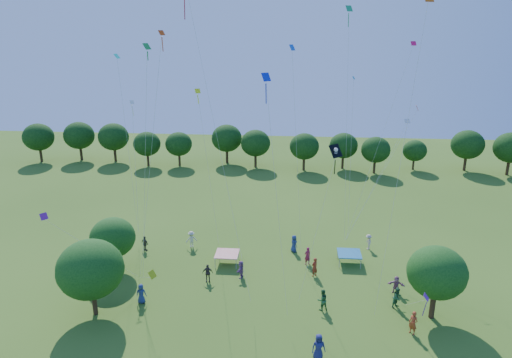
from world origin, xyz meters
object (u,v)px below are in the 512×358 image
object	(u,v)px
near_tree_east	(437,273)
red_high_kite	(197,43)
near_tree_north	(113,238)
pirate_kite	(335,155)
tent_red_stripe	(227,254)
near_tree_west	(90,269)
tent_blue	(349,254)

from	to	relation	value
near_tree_east	red_high_kite	bearing A→B (deg)	173.31
near_tree_north	pirate_kite	size ratio (longest dim) A/B	0.42
near_tree_east	pirate_kite	distance (m)	11.95
near_tree_east	tent_red_stripe	world-z (taller)	near_tree_east
near_tree_west	tent_red_stripe	distance (m)	13.26
tent_blue	near_tree_west	bearing A→B (deg)	-153.79
near_tree_north	red_high_kite	xyz separation A→B (m)	(9.22, -3.02, 17.25)
tent_red_stripe	near_tree_west	bearing A→B (deg)	-134.91
near_tree_north	tent_blue	xyz separation A→B (m)	(21.95, 3.21, -2.26)
red_high_kite	near_tree_west	bearing A→B (deg)	-153.54
near_tree_east	tent_blue	world-z (taller)	near_tree_east
near_tree_north	red_high_kite	distance (m)	19.79
near_tree_east	pirate_kite	bearing A→B (deg)	174.44
near_tree_north	tent_red_stripe	distance (m)	10.71
near_tree_west	tent_blue	bearing A→B (deg)	26.21
tent_blue	red_high_kite	size ratio (longest dim) A/B	0.09
near_tree_north	tent_blue	distance (m)	22.30
near_tree_north	pirate_kite	world-z (taller)	pirate_kite
pirate_kite	near_tree_west	bearing A→B (deg)	-171.68
near_tree_north	red_high_kite	size ratio (longest dim) A/B	0.21
near_tree_west	red_high_kite	size ratio (longest dim) A/B	0.25
red_high_kite	tent_red_stripe	bearing A→B (deg)	78.55
near_tree_east	red_high_kite	distance (m)	24.77
near_tree_east	pirate_kite	xyz separation A→B (m)	(-8.06, 0.78, 8.79)
tent_red_stripe	pirate_kite	distance (m)	16.18
near_tree_north	tent_red_stripe	bearing A→B (deg)	11.65
near_tree_west	tent_red_stripe	size ratio (longest dim) A/B	2.84
pirate_kite	red_high_kite	world-z (taller)	red_high_kite
near_tree_west	pirate_kite	size ratio (longest dim) A/B	0.51
tent_red_stripe	red_high_kite	xyz separation A→B (m)	(-1.04, -5.13, 19.51)
near_tree_east	pirate_kite	size ratio (longest dim) A/B	0.49
near_tree_west	near_tree_north	world-z (taller)	near_tree_west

